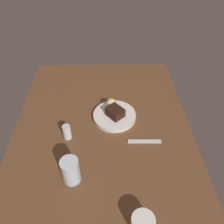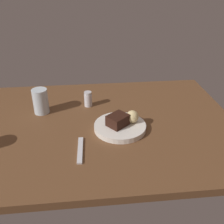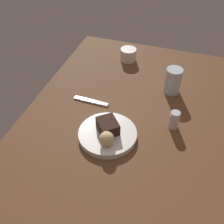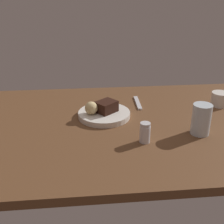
{
  "view_description": "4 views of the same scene",
  "coord_description": "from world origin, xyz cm",
  "px_view_note": "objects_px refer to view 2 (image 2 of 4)",
  "views": [
    {
      "loc": [
        69.79,
        2.18,
        81.07
      ],
      "look_at": [
        -9.3,
        4.75,
        6.85
      ],
      "focal_mm": 35.57,
      "sensor_mm": 36.0,
      "label": 1
    },
    {
      "loc": [
        3.25,
        95.4,
        61.87
      ],
      "look_at": [
        -6.78,
        0.65,
        8.2
      ],
      "focal_mm": 41.96,
      "sensor_mm": 36.0,
      "label": 2
    },
    {
      "loc": [
        -74.11,
        -16.83,
        78.26
      ],
      "look_at": [
        -2.55,
        6.61,
        8.86
      ],
      "focal_mm": 44.6,
      "sensor_mm": 36.0,
      "label": 3
    },
    {
      "loc": [
        -16.99,
        -101.83,
        53.49
      ],
      "look_at": [
        -6.61,
        2.63,
        6.51
      ],
      "focal_mm": 46.59,
      "sensor_mm": 36.0,
      "label": 4
    }
  ],
  "objects_px": {
    "dessert_plate": "(120,127)",
    "bread_roll": "(132,117)",
    "water_glass": "(41,101)",
    "dessert_spoon": "(80,150)",
    "chocolate_cake_slice": "(118,120)",
    "salt_shaker": "(88,99)"
  },
  "relations": [
    {
      "from": "dessert_spoon",
      "to": "water_glass",
      "type": "bearing_deg",
      "value": -148.48
    },
    {
      "from": "dessert_plate",
      "to": "dessert_spoon",
      "type": "bearing_deg",
      "value": 38.16
    },
    {
      "from": "bread_roll",
      "to": "dessert_spoon",
      "type": "bearing_deg",
      "value": 33.52
    },
    {
      "from": "chocolate_cake_slice",
      "to": "bread_roll",
      "type": "bearing_deg",
      "value": -164.82
    },
    {
      "from": "dessert_plate",
      "to": "salt_shaker",
      "type": "bearing_deg",
      "value": -60.5
    },
    {
      "from": "bread_roll",
      "to": "salt_shaker",
      "type": "relative_size",
      "value": 0.71
    },
    {
      "from": "dessert_spoon",
      "to": "salt_shaker",
      "type": "bearing_deg",
      "value": 175.5
    },
    {
      "from": "salt_shaker",
      "to": "water_glass",
      "type": "bearing_deg",
      "value": 10.99
    },
    {
      "from": "water_glass",
      "to": "dessert_spoon",
      "type": "height_order",
      "value": "water_glass"
    },
    {
      "from": "chocolate_cake_slice",
      "to": "salt_shaker",
      "type": "relative_size",
      "value": 1.09
    },
    {
      "from": "dessert_plate",
      "to": "bread_roll",
      "type": "relative_size",
      "value": 4.1
    },
    {
      "from": "chocolate_cake_slice",
      "to": "water_glass",
      "type": "bearing_deg",
      "value": -28.79
    },
    {
      "from": "chocolate_cake_slice",
      "to": "water_glass",
      "type": "distance_m",
      "value": 0.37
    },
    {
      "from": "dessert_plate",
      "to": "chocolate_cake_slice",
      "type": "height_order",
      "value": "chocolate_cake_slice"
    },
    {
      "from": "water_glass",
      "to": "bread_roll",
      "type": "bearing_deg",
      "value": 157.27
    },
    {
      "from": "chocolate_cake_slice",
      "to": "water_glass",
      "type": "xyz_separation_m",
      "value": [
        0.33,
        -0.18,
        0.01
      ]
    },
    {
      "from": "water_glass",
      "to": "dessert_spoon",
      "type": "relative_size",
      "value": 0.76
    },
    {
      "from": "bread_roll",
      "to": "salt_shaker",
      "type": "xyz_separation_m",
      "value": [
        0.18,
        -0.2,
        -0.01
      ]
    },
    {
      "from": "water_glass",
      "to": "dessert_spoon",
      "type": "xyz_separation_m",
      "value": [
        -0.17,
        0.3,
        -0.05
      ]
    },
    {
      "from": "dessert_plate",
      "to": "salt_shaker",
      "type": "relative_size",
      "value": 2.92
    },
    {
      "from": "chocolate_cake_slice",
      "to": "salt_shaker",
      "type": "distance_m",
      "value": 0.25
    },
    {
      "from": "dessert_plate",
      "to": "bread_roll",
      "type": "bearing_deg",
      "value": -164.39
    }
  ]
}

